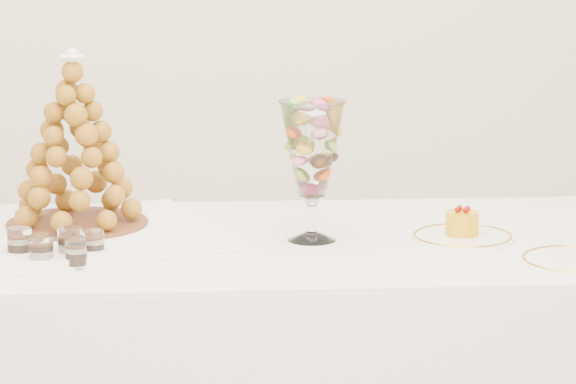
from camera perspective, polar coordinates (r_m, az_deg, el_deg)
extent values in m
cube|color=white|center=(3.18, -2.58, -2.13)|extent=(2.14, 0.92, 0.01)
cube|color=white|center=(3.21, -9.09, -1.84)|extent=(0.78, 0.68, 0.02)
cylinder|color=white|center=(3.18, 1.00, -1.85)|extent=(0.12, 0.12, 0.02)
cylinder|color=white|center=(3.17, 1.00, -0.99)|extent=(0.02, 0.02, 0.08)
sphere|color=white|center=(3.16, 1.01, -0.29)|extent=(0.04, 0.04, 0.04)
cylinder|color=white|center=(3.21, 7.31, -1.91)|extent=(0.24, 0.24, 0.01)
cylinder|color=white|center=(3.04, 11.97, -2.86)|extent=(0.24, 0.24, 0.01)
cylinder|color=white|center=(3.05, -11.16, -2.16)|extent=(0.06, 0.06, 0.07)
cylinder|color=white|center=(3.03, -9.10, -2.19)|extent=(0.07, 0.07, 0.07)
cylinder|color=white|center=(3.04, -8.14, -2.19)|extent=(0.06, 0.06, 0.06)
cylinder|color=white|center=(2.98, -10.28, -2.48)|extent=(0.06, 0.06, 0.07)
cylinder|color=white|center=(2.97, -8.86, -2.56)|extent=(0.05, 0.05, 0.06)
cylinder|color=brown|center=(3.28, -8.80, -1.29)|extent=(0.34, 0.34, 0.01)
cone|color=#945E16|center=(3.24, -8.92, 2.24)|extent=(0.35, 0.35, 0.40)
sphere|color=white|center=(3.21, -9.03, 5.58)|extent=(0.04, 0.04, 0.04)
cylinder|color=#D49409|center=(3.21, 7.29, -1.31)|extent=(0.08, 0.08, 0.05)
sphere|color=maroon|center=(3.21, 7.52, -0.69)|extent=(0.01, 0.01, 0.01)
sphere|color=maroon|center=(3.21, 7.19, -0.66)|extent=(0.01, 0.01, 0.01)
sphere|color=maroon|center=(3.19, 7.10, -0.73)|extent=(0.01, 0.01, 0.01)
sphere|color=maroon|center=(3.19, 7.43, -0.76)|extent=(0.01, 0.01, 0.01)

